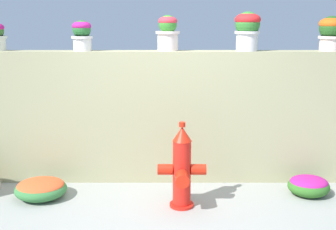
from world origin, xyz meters
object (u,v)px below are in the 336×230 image
(potted_plant_3, at_px, (167,32))
(potted_plant_4, at_px, (247,28))
(potted_plant_2, at_px, (81,34))
(flower_bush_left, at_px, (40,188))
(flower_bush_right, at_px, (308,185))
(potted_plant_5, at_px, (330,31))
(fire_hydrant, at_px, (181,169))

(potted_plant_3, xyz_separation_m, potted_plant_4, (0.94, -0.04, 0.05))
(potted_plant_2, height_order, flower_bush_left, potted_plant_2)
(potted_plant_2, height_order, potted_plant_3, potted_plant_3)
(flower_bush_left, bearing_deg, flower_bush_right, 1.58)
(flower_bush_left, relative_size, flower_bush_right, 1.23)
(potted_plant_5, distance_m, flower_bush_right, 1.84)
(potted_plant_4, height_order, flower_bush_right, potted_plant_4)
(flower_bush_left, bearing_deg, potted_plant_3, 22.96)
(potted_plant_2, bearing_deg, potted_plant_5, -0.25)
(potted_plant_2, height_order, potted_plant_4, potted_plant_4)
(potted_plant_2, bearing_deg, flower_bush_right, -10.67)
(fire_hydrant, relative_size, flower_bush_left, 1.60)
(potted_plant_2, bearing_deg, potted_plant_4, -0.41)
(fire_hydrant, bearing_deg, flower_bush_right, 12.01)
(fire_hydrant, relative_size, flower_bush_right, 1.97)
(fire_hydrant, height_order, flower_bush_left, fire_hydrant)
(potted_plant_4, relative_size, fire_hydrant, 0.49)
(potted_plant_4, xyz_separation_m, potted_plant_5, (0.99, 0.00, -0.03))
(potted_plant_3, relative_size, potted_plant_4, 0.91)
(fire_hydrant, xyz_separation_m, flower_bush_left, (-1.61, 0.23, -0.31))
(potted_plant_2, distance_m, potted_plant_5, 2.96)
(potted_plant_5, bearing_deg, potted_plant_2, 179.75)
(potted_plant_5, bearing_deg, flower_bush_right, -120.91)
(potted_plant_3, distance_m, flower_bush_left, 2.35)
(potted_plant_2, relative_size, flower_bush_right, 0.75)
(potted_plant_4, relative_size, flower_bush_right, 0.96)
(potted_plant_4, bearing_deg, flower_bush_left, -166.55)
(potted_plant_5, height_order, flower_bush_right, potted_plant_5)
(potted_plant_2, height_order, flower_bush_right, potted_plant_2)
(potted_plant_2, relative_size, potted_plant_5, 0.88)
(fire_hydrant, bearing_deg, potted_plant_5, 24.33)
(fire_hydrant, bearing_deg, potted_plant_4, 45.54)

